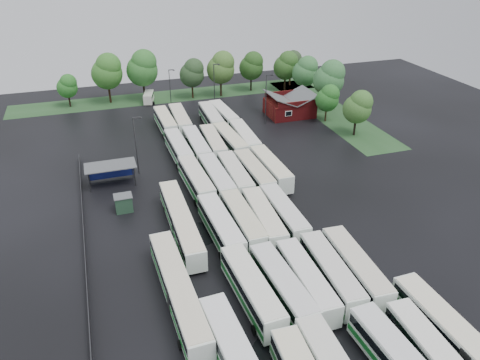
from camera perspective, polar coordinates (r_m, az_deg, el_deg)
name	(u,v)px	position (r m, az deg, el deg)	size (l,w,h in m)	color
ground	(253,237)	(65.15, 1.65, -6.96)	(160.00, 160.00, 0.00)	black
brick_building	(290,107)	(108.02, 6.06, 8.81)	(10.07, 8.60, 5.39)	maroon
wash_shed	(110,167)	(79.85, -15.53, 1.50)	(8.20, 4.20, 3.58)	#2D2D30
utility_hut	(124,203)	(72.32, -14.00, -2.75)	(2.70, 2.20, 2.62)	#1F3E29
grass_strip_north	(175,96)	(122.45, -7.88, 10.14)	(80.00, 10.00, 0.01)	#224721
grass_strip_east	(328,110)	(112.96, 10.70, 8.35)	(10.00, 50.00, 0.01)	#224721
west_fence	(84,231)	(68.84, -18.50, -5.89)	(0.10, 50.00, 1.20)	#2D2D30
bus_r0c4	(433,357)	(50.56, 22.50, -19.33)	(3.12, 12.87, 3.56)	white
bus_r1c0	(252,290)	(53.65, 1.44, -13.21)	(3.45, 13.49, 3.72)	white
bus_r1c1	(282,286)	(54.31, 5.17, -12.77)	(3.39, 13.25, 3.66)	white
bus_r1c2	(306,281)	(55.41, 8.07, -12.06)	(2.98, 12.89, 3.57)	white
bus_r1c3	(331,273)	(56.92, 11.01, -11.05)	(3.44, 13.16, 3.63)	white
bus_r1c4	(355,268)	(58.22, 13.88, -10.34)	(3.48, 13.42, 3.70)	white
bus_r2c0	(221,226)	(63.69, -2.38, -5.67)	(3.22, 13.41, 3.71)	white
bus_r2c1	(243,221)	(64.75, 0.35, -5.06)	(2.83, 13.06, 3.63)	white
bus_r2c2	(264,219)	(65.28, 2.89, -4.78)	(3.45, 13.24, 3.65)	white
bus_r2c3	(284,214)	(66.69, 5.34, -4.14)	(2.85, 12.90, 3.59)	white
bus_r3c0	(196,181)	(75.24, -5.35, -0.07)	(3.24, 13.25, 3.66)	white
bus_r3c1	(216,178)	(75.66, -2.90, 0.21)	(2.96, 13.27, 3.69)	white
bus_r3c2	(235,176)	(76.40, -0.61, 0.53)	(3.09, 13.18, 3.65)	white
bus_r3c3	(254,173)	(77.29, 1.71, 0.84)	(2.99, 13.04, 3.62)	white
bus_r3c4	(270,168)	(78.88, 3.73, 1.41)	(3.03, 13.18, 3.66)	white
bus_r4c0	(179,149)	(86.87, -7.49, 3.82)	(3.00, 12.92, 3.58)	white
bus_r4c1	(196,146)	(87.55, -5.34, 4.17)	(2.90, 13.11, 3.64)	white
bus_r4c2	(213,144)	(88.44, -3.28, 4.46)	(3.25, 12.77, 3.52)	white
bus_r4c3	(230,141)	(89.19, -1.24, 4.75)	(3.39, 13.08, 3.61)	white
bus_r4c4	(244,138)	(90.41, 0.54, 5.11)	(3.23, 13.24, 3.66)	white
bus_r5c0	(165,122)	(99.80, -9.09, 6.99)	(2.91, 12.72, 3.53)	white
bus_r5c1	(180,120)	(100.07, -7.29, 7.24)	(3.25, 13.39, 3.70)	white
bus_r5c3	(211,118)	(101.13, -3.56, 7.60)	(3.14, 12.98, 3.59)	white
bus_r5c4	(224,115)	(102.43, -2.01, 7.90)	(3.32, 12.80, 3.53)	white
artic_bus_west_b	(181,222)	(65.17, -7.21, -5.09)	(2.81, 19.23, 3.57)	white
artic_bus_west_c	(178,291)	(53.99, -7.52, -13.23)	(3.40, 19.62, 3.63)	white
artic_bus_east	(467,351)	(52.20, 25.95, -18.28)	(3.29, 19.97, 3.69)	white
minibus	(149,97)	(118.18, -11.07, 9.89)	(3.32, 5.86, 2.42)	silver
tree_north_0	(68,86)	(119.03, -20.28, 10.72)	(4.80, 4.80, 7.94)	black
tree_north_1	(107,71)	(118.33, -15.86, 12.66)	(7.34, 7.34, 12.15)	black
tree_north_2	(143,68)	(118.38, -11.77, 13.26)	(7.55, 7.55, 12.51)	black
tree_north_3	(192,73)	(118.42, -5.82, 12.89)	(6.05, 6.05, 10.02)	#322213
tree_north_4	(221,67)	(119.24, -2.28, 13.58)	(6.92, 6.92, 11.46)	#312216
tree_north_5	(252,66)	(123.76, 1.46, 13.78)	(6.21, 6.21, 10.28)	black
tree_north_6	(291,63)	(129.01, 6.29, 14.00)	(5.75, 5.75, 9.52)	#3B2814
tree_east_0	(358,107)	(97.84, 14.24, 8.66)	(5.77, 5.77, 9.56)	black
tree_east_1	(328,98)	(104.42, 10.69, 9.82)	(5.04, 5.04, 8.35)	#352615
tree_east_2	(330,78)	(111.35, 10.90, 12.14)	(7.11, 7.11, 11.77)	#3A261B
tree_east_3	(306,71)	(119.26, 8.02, 13.03)	(6.35, 6.35, 10.51)	black
tree_east_4	(286,65)	(124.41, 5.69, 13.75)	(6.26, 6.26, 10.37)	black
lamp_post_ne	(267,96)	(101.05, 3.26, 10.22)	(1.68, 0.33, 10.91)	#2D2D30
lamp_post_nw	(136,142)	(80.88, -12.54, 4.60)	(1.59, 0.31, 10.34)	#2D2D30
lamp_post_back_w	(170,86)	(111.78, -8.48, 11.24)	(1.43, 0.28, 9.29)	#2D2D30
lamp_post_back_e	(215,82)	(111.76, -3.10, 11.80)	(1.58, 0.31, 10.27)	#2D2D30
puddle_0	(279,353)	(50.25, 4.82, -20.25)	(5.66, 5.66, 0.01)	black
puddle_1	(393,342)	(53.45, 18.19, -18.24)	(4.55, 4.55, 0.01)	black
puddle_2	(197,234)	(65.92, -5.22, -6.61)	(6.04, 6.04, 0.01)	black
puddle_3	(296,236)	(65.82, 6.83, -6.77)	(4.32, 4.32, 0.01)	black
puddle_4	(401,301)	(58.28, 19.07, -13.79)	(3.48, 3.48, 0.01)	black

